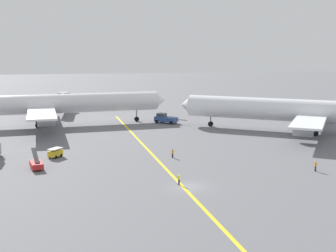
{
  "coord_description": "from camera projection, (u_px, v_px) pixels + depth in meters",
  "views": [
    {
      "loc": [
        -14.28,
        -60.04,
        19.6
      ],
      "look_at": [
        2.31,
        28.12,
        4.0
      ],
      "focal_mm": 47.58,
      "sensor_mm": 36.0,
      "label": 1
    }
  ],
  "objects": [
    {
      "name": "ground_crew_wing_walker_right",
      "position": [
        179.0,
        179.0,
        64.82
      ],
      "size": [
        0.5,
        0.36,
        1.64
      ],
      "color": "#2D3351",
      "rests_on": "ground"
    },
    {
      "name": "ground_crew_marshaller_foreground",
      "position": [
        173.0,
        153.0,
        80.97
      ],
      "size": [
        0.47,
        0.36,
        1.56
      ],
      "color": "black",
      "rests_on": "ground"
    },
    {
      "name": "airliner_at_gate_left",
      "position": [
        50.0,
        104.0,
        114.59
      ],
      "size": [
        61.1,
        45.16,
        17.06
      ],
      "color": "silver",
      "rests_on": "ground"
    },
    {
      "name": "ground_plane",
      "position": [
        188.0,
        187.0,
        64.1
      ],
      "size": [
        600.0,
        600.0,
        0.0
      ],
      "primitive_type": "plane",
      "color": "slate"
    },
    {
      "name": "airliner_being_pushed",
      "position": [
        303.0,
        111.0,
        104.56
      ],
      "size": [
        53.5,
        38.96,
        15.91
      ],
      "color": "white",
      "rests_on": "ground"
    },
    {
      "name": "taxiway_stripe",
      "position": [
        166.0,
        169.0,
        73.52
      ],
      "size": [
        8.35,
        119.78,
        0.01
      ],
      "primitive_type": "cube",
      "rotation": [
        0.0,
        0.0,
        0.07
      ],
      "color": "yellow",
      "rests_on": "ground"
    },
    {
      "name": "ground_crew_ramp_agent_by_cones",
      "position": [
        316.0,
        166.0,
        71.98
      ],
      "size": [
        0.41,
        0.43,
        1.69
      ],
      "color": "#2D3351",
      "rests_on": "ground"
    },
    {
      "name": "pushback_tug",
      "position": [
        165.0,
        119.0,
        118.66
      ],
      "size": [
        8.13,
        6.68,
        2.91
      ],
      "color": "#2D4C8C",
      "rests_on": "ground"
    },
    {
      "name": "gse_baggage_cart_near_cluster",
      "position": [
        55.0,
        153.0,
        81.16
      ],
      "size": [
        2.9,
        3.13,
        1.71
      ],
      "color": "gold",
      "rests_on": "ground"
    },
    {
      "name": "gse_belt_loader_portside",
      "position": [
        36.0,
        164.0,
        73.39
      ],
      "size": [
        2.68,
        5.07,
        3.02
      ],
      "color": "red",
      "rests_on": "ground"
    },
    {
      "name": "jet_bridge",
      "position": [
        62.0,
        100.0,
        137.24
      ],
      "size": [
        4.01,
        18.17,
        5.82
      ],
      "color": "#B7B7BC",
      "rests_on": "ground"
    }
  ]
}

